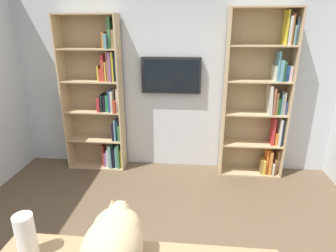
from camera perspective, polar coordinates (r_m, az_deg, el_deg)
The scene contains 6 objects.
wall_back at distance 3.95m, azimuth 1.09°, elevation 10.30°, with size 4.52×0.06×2.70m, color silver.
bookshelf_left at distance 3.94m, azimuth 18.72°, elevation 4.86°, with size 0.84×0.28×2.21m.
bookshelf_right at distance 4.05m, azimuth -13.48°, elevation 5.28°, with size 0.82×0.28×2.14m.
wall_mounted_tv at distance 3.86m, azimuth 0.64°, elevation 10.21°, with size 0.81×0.07×0.49m.
cat at distance 1.65m, azimuth -10.93°, elevation -21.96°, with size 0.32×0.60×0.34m.
paper_towel_roll at distance 1.90m, azimuth -26.88°, elevation -19.18°, with size 0.11×0.11×0.26m, color white.
Camera 1 is at (-0.29, 1.65, 1.98)m, focal length 30.08 mm.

